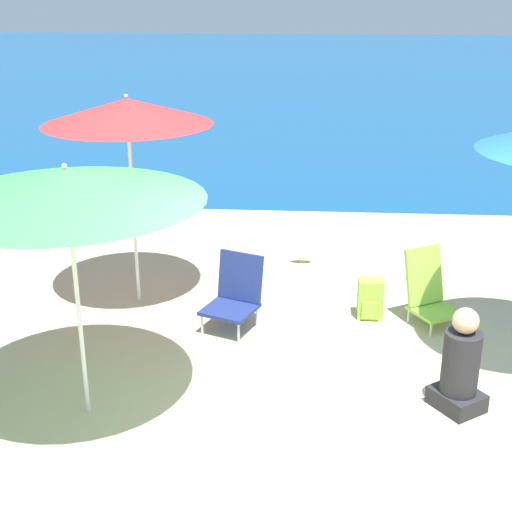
% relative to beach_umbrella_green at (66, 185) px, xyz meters
% --- Properties ---
extents(ground_plane, '(60.00, 60.00, 0.00)m').
position_rel_beach_umbrella_green_xyz_m(ground_plane, '(2.08, -0.50, -1.96)').
color(ground_plane, '#C6B284').
extents(sea_water, '(60.00, 40.00, 0.01)m').
position_rel_beach_umbrella_green_xyz_m(sea_water, '(2.08, 25.71, -1.96)').
color(sea_water, navy).
rests_on(sea_water, ground).
extents(beach_umbrella_green, '(2.10, 2.10, 2.13)m').
position_rel_beach_umbrella_green_xyz_m(beach_umbrella_green, '(0.00, 0.00, 0.00)').
color(beach_umbrella_green, white).
rests_on(beach_umbrella_green, ground).
extents(beach_umbrella_red, '(1.78, 1.78, 2.30)m').
position_rel_beach_umbrella_green_xyz_m(beach_umbrella_red, '(-0.08, 2.26, 0.16)').
color(beach_umbrella_red, white).
rests_on(beach_umbrella_red, ground).
extents(beach_chair_navy, '(0.66, 0.69, 0.76)m').
position_rel_beach_umbrella_green_xyz_m(beach_chair_navy, '(1.08, 1.68, -1.60)').
color(beach_chair_navy, silver).
rests_on(beach_chair_navy, ground).
extents(beach_chair_lime, '(0.64, 0.67, 0.79)m').
position_rel_beach_umbrella_green_xyz_m(beach_chair_lime, '(3.09, 1.92, -1.61)').
color(beach_chair_lime, silver).
rests_on(beach_chair_lime, ground).
extents(person_seated_near, '(0.51, 0.52, 0.92)m').
position_rel_beach_umbrella_green_xyz_m(person_seated_near, '(3.10, 0.28, -1.58)').
color(person_seated_near, '#262628').
rests_on(person_seated_near, ground).
extents(backpack_lime, '(0.27, 0.23, 0.43)m').
position_rel_beach_umbrella_green_xyz_m(backpack_lime, '(2.49, 1.98, -1.75)').
color(backpack_lime, '#8ECC3D').
rests_on(backpack_lime, ground).
extents(seagull, '(0.27, 0.11, 0.23)m').
position_rel_beach_umbrella_green_xyz_m(seagull, '(1.76, 3.50, -1.82)').
color(seagull, gold).
rests_on(seagull, ground).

